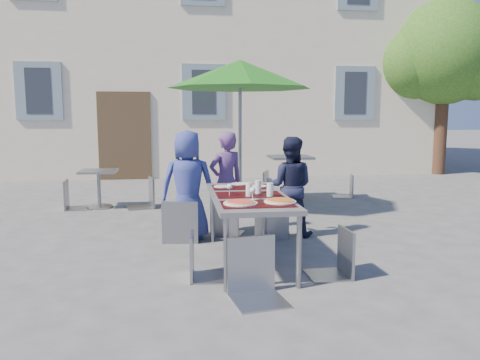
{
  "coord_description": "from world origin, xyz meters",
  "views": [
    {
      "loc": [
        -0.69,
        -4.58,
        1.61
      ],
      "look_at": [
        0.1,
        1.28,
        0.79
      ],
      "focal_mm": 35.0,
      "sensor_mm": 36.0,
      "label": 1
    }
  ],
  "objects": [
    {
      "name": "bg_chair_r_0",
      "position": [
        -1.26,
        3.68,
        0.59
      ],
      "size": [
        0.54,
        0.53,
        1.01
      ],
      "color": "gray",
      "rests_on": "ground"
    },
    {
      "name": "chair_5",
      "position": [
        -0.03,
        -0.65,
        0.6
      ],
      "size": [
        0.52,
        0.52,
        1.01
      ],
      "color": "#92969D",
      "rests_on": "ground"
    },
    {
      "name": "ground",
      "position": [
        0.0,
        0.0,
        0.0
      ],
      "size": [
        90.0,
        90.0,
        0.0
      ],
      "primitive_type": "plane",
      "color": "#49494C",
      "rests_on": "ground"
    },
    {
      "name": "glassware",
      "position": [
        0.13,
        0.29,
        0.83
      ],
      "size": [
        0.49,
        0.42,
        0.15
      ],
      "color": "silver",
      "rests_on": "dining_table"
    },
    {
      "name": "tree",
      "position": [
        6.55,
        7.54,
        3.25
      ],
      "size": [
        3.6,
        3.0,
        4.7
      ],
      "color": "#40291B",
      "rests_on": "ground"
    },
    {
      "name": "chair_0",
      "position": [
        -0.66,
        1.32,
        0.61
      ],
      "size": [
        0.5,
        0.51,
        1.03
      ],
      "color": "gray",
      "rests_on": "ground"
    },
    {
      "name": "bg_chair_r_1",
      "position": [
        2.64,
        4.25,
        0.49
      ],
      "size": [
        0.46,
        0.46,
        0.85
      ],
      "color": "gray",
      "rests_on": "ground"
    },
    {
      "name": "patio_umbrella",
      "position": [
        0.34,
        3.07,
        2.25
      ],
      "size": [
        2.37,
        2.37,
        2.5
      ],
      "color": "#929599",
      "rests_on": "ground"
    },
    {
      "name": "child_2",
      "position": [
        0.79,
        1.46,
        0.67
      ],
      "size": [
        0.73,
        0.56,
        1.33
      ],
      "primitive_type": "imported",
      "rotation": [
        0.0,
        0.0,
        2.82
      ],
      "color": "#181B35",
      "rests_on": "ground"
    },
    {
      "name": "chair_3",
      "position": [
        -0.47,
        -0.09,
        0.5
      ],
      "size": [
        0.41,
        0.41,
        0.86
      ],
      "color": "gray",
      "rests_on": "ground"
    },
    {
      "name": "bg_chair_l_0",
      "position": [
        -2.51,
        3.72,
        0.56
      ],
      "size": [
        0.46,
        0.45,
        0.96
      ],
      "color": "gray",
      "rests_on": "ground"
    },
    {
      "name": "cafe_table_1",
      "position": [
        1.46,
        4.19,
        0.61
      ],
      "size": [
        0.78,
        0.78,
        0.84
      ],
      "color": "#929599",
      "rests_on": "ground"
    },
    {
      "name": "child_1",
      "position": [
        -0.03,
        1.8,
        0.7
      ],
      "size": [
        0.6,
        0.5,
        1.39
      ],
      "primitive_type": "imported",
      "rotation": [
        0.0,
        0.0,
        3.54
      ],
      "color": "#593873",
      "rests_on": "ground"
    },
    {
      "name": "child_0",
      "position": [
        -0.56,
        1.46,
        0.71
      ],
      "size": [
        0.72,
        0.49,
        1.43
      ],
      "primitive_type": "imported",
      "rotation": [
        0.0,
        0.0,
        3.09
      ],
      "color": "navy",
      "rests_on": "ground"
    },
    {
      "name": "cafe_table_0",
      "position": [
        -2.06,
        3.75,
        0.42
      ],
      "size": [
        0.62,
        0.62,
        0.67
      ],
      "color": "#929599",
      "rests_on": "ground"
    },
    {
      "name": "place_settings",
      "position": [
        0.07,
        1.02,
        0.76
      ],
      "size": [
        0.68,
        0.44,
        0.01
      ],
      "color": "white",
      "rests_on": "dining_table"
    },
    {
      "name": "dining_table",
      "position": [
        0.07,
        0.38,
        0.7
      ],
      "size": [
        0.8,
        1.85,
        0.76
      ],
      "color": "#414146",
      "rests_on": "ground"
    },
    {
      "name": "chair_4",
      "position": [
        0.89,
        -0.19,
        0.53
      ],
      "size": [
        0.42,
        0.41,
        0.91
      ],
      "color": "gray",
      "rests_on": "ground"
    },
    {
      "name": "chair_2",
      "position": [
        0.54,
        1.37,
        0.6
      ],
      "size": [
        0.54,
        0.54,
        1.01
      ],
      "color": "#93979E",
      "rests_on": "ground"
    },
    {
      "name": "pizza_near_left",
      "position": [
        -0.09,
        -0.15,
        0.77
      ],
      "size": [
        0.33,
        0.33,
        0.03
      ],
      "color": "white",
      "rests_on": "dining_table"
    },
    {
      "name": "building",
      "position": [
        -0.0,
        11.5,
        4.85
      ],
      "size": [
        13.6,
        8.2,
        11.1
      ],
      "color": "beige",
      "rests_on": "ground"
    },
    {
      "name": "chair_1",
      "position": [
        -0.05,
        1.54,
        0.51
      ],
      "size": [
        0.5,
        0.5,
        0.87
      ],
      "color": "gray",
      "rests_on": "ground"
    },
    {
      "name": "pizza_near_right",
      "position": [
        0.31,
        -0.12,
        0.77
      ],
      "size": [
        0.32,
        0.32,
        0.03
      ],
      "color": "white",
      "rests_on": "dining_table"
    },
    {
      "name": "bg_chair_l_1",
      "position": [
        1.11,
        4.3,
        0.59
      ],
      "size": [
        0.58,
        0.58,
        1.01
      ],
      "color": "gray",
      "rests_on": "ground"
    }
  ]
}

